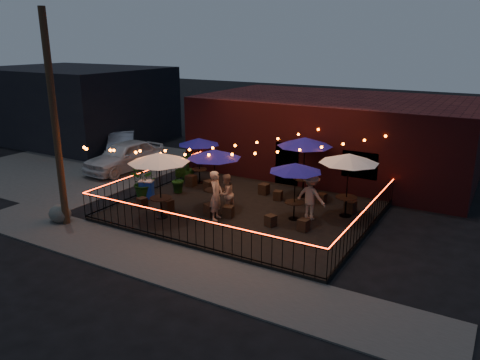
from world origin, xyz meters
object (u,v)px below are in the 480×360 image
object	(u,v)px
cafe_table_0	(159,159)
cafe_table_1	(199,142)
boulder	(60,214)
cooler	(147,189)
cafe_table_5	(349,159)
cafe_table_3	(305,143)
cafe_table_4	(295,168)
cafe_table_2	(214,155)
utility_pole	(55,122)

from	to	relation	value
cafe_table_0	cafe_table_1	distance (m)	4.78
boulder	cooler	bearing A→B (deg)	70.94
cafe_table_5	cafe_table_0	bearing A→B (deg)	-148.57
cafe_table_3	cafe_table_5	distance (m)	2.82
cafe_table_1	cafe_table_3	xyz separation A→B (m)	(5.17, 0.66, 0.42)
cafe_table_1	cooler	xyz separation A→B (m)	(-0.70, -3.07, -1.63)
cafe_table_4	cafe_table_2	bearing A→B (deg)	-172.80
cafe_table_0	cafe_table_4	bearing A→B (deg)	28.31
cafe_table_1	cafe_table_0	bearing A→B (deg)	-73.32
cafe_table_5	cooler	xyz separation A→B (m)	(-8.30, -2.30, -1.93)
utility_pole	boulder	size ratio (longest dim) A/B	8.77
cooler	cafe_table_4	bearing A→B (deg)	-14.00
cafe_table_0	cafe_table_2	size ratio (longest dim) A/B	1.06
cafe_table_0	cooler	xyz separation A→B (m)	(-2.07, 1.50, -1.99)
cafe_table_0	cooler	size ratio (longest dim) A/B	3.26
cafe_table_1	cafe_table_5	xyz separation A→B (m)	(7.60, -0.76, 0.30)
cafe_table_3	boulder	world-z (taller)	cafe_table_3
cafe_table_4	utility_pole	bearing A→B (deg)	-148.47
utility_pole	cafe_table_0	size ratio (longest dim) A/B	3.05
cafe_table_2	cooler	size ratio (longest dim) A/B	3.08
utility_pole	cafe_table_5	xyz separation A→B (m)	(9.20, 5.97, -1.51)
cafe_table_3	cafe_table_4	xyz separation A→B (m)	(0.79, -2.76, -0.38)
cafe_table_1	cafe_table_4	bearing A→B (deg)	-19.39
utility_pole	cafe_table_1	distance (m)	7.16
cafe_table_3	cafe_table_4	distance (m)	2.90
cafe_table_0	cooler	world-z (taller)	cafe_table_0
utility_pole	cafe_table_3	world-z (taller)	utility_pole
cafe_table_0	cooler	distance (m)	3.24
cafe_table_1	cafe_table_5	bearing A→B (deg)	-5.73
utility_pole	cafe_table_4	world-z (taller)	utility_pole
cafe_table_3	cafe_table_5	xyz separation A→B (m)	(2.43, -1.43, -0.12)
utility_pole	boulder	xyz separation A→B (m)	(-0.36, 0.03, -3.64)
cafe_table_0	cafe_table_3	xyz separation A→B (m)	(3.80, 5.23, 0.06)
utility_pole	cafe_table_4	distance (m)	9.05
cafe_table_1	cooler	bearing A→B (deg)	-102.86
boulder	cafe_table_0	bearing A→B (deg)	32.74
cafe_table_1	cafe_table_3	distance (m)	5.23
boulder	cafe_table_4	bearing A→B (deg)	30.22
utility_pole	cooler	xyz separation A→B (m)	(0.90, 3.67, -3.44)
cafe_table_0	cafe_table_2	bearing A→B (deg)	60.03
utility_pole	cafe_table_0	bearing A→B (deg)	36.11
cafe_table_2	cooler	distance (m)	3.78
cooler	boulder	xyz separation A→B (m)	(-1.26, -3.64, -0.20)
cafe_table_3	cooler	xyz separation A→B (m)	(-5.87, -3.73, -2.04)
utility_pole	cafe_table_2	size ratio (longest dim) A/B	3.22
utility_pole	cafe_table_5	bearing A→B (deg)	33.00
cafe_table_5	cooler	bearing A→B (deg)	-164.49
cafe_table_0	cafe_table_2	world-z (taller)	cafe_table_0
cafe_table_3	cafe_table_4	size ratio (longest dim) A/B	1.36
cafe_table_1	cafe_table_2	world-z (taller)	cafe_table_2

